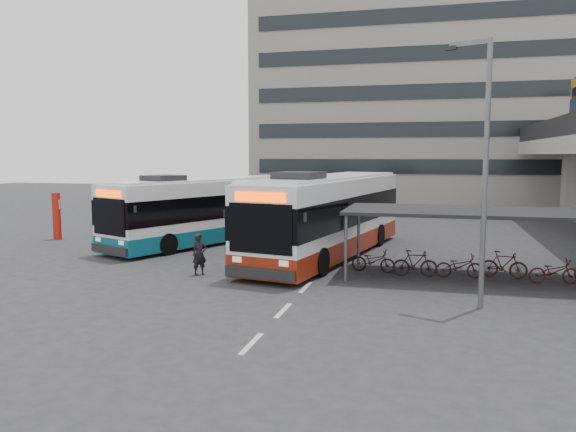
% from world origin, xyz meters
% --- Properties ---
extents(ground, '(120.00, 120.00, 0.00)m').
position_xyz_m(ground, '(0.00, 0.00, 0.00)').
color(ground, '#28282B').
rests_on(ground, ground).
extents(bike_shelter, '(10.00, 4.00, 2.54)m').
position_xyz_m(bike_shelter, '(8.47, 3.00, 1.44)').
color(bike_shelter, '#595B60').
rests_on(bike_shelter, ground).
extents(office_block, '(30.00, 15.00, 25.00)m').
position_xyz_m(office_block, '(6.00, 36.00, 12.50)').
color(office_block, gray).
rests_on(office_block, ground).
extents(road_markings, '(0.15, 7.60, 0.01)m').
position_xyz_m(road_markings, '(2.50, -3.00, 0.01)').
color(road_markings, beige).
rests_on(road_markings, ground).
extents(bus_main, '(5.23, 13.43, 3.88)m').
position_xyz_m(bus_main, '(2.14, 6.24, 1.80)').
color(bus_main, white).
rests_on(bus_main, ground).
extents(bus_teal, '(7.25, 12.17, 3.59)m').
position_xyz_m(bus_teal, '(-4.53, 8.56, 1.67)').
color(bus_teal, white).
rests_on(bus_teal, ground).
extents(pedestrian, '(0.67, 0.68, 1.59)m').
position_xyz_m(pedestrian, '(-1.84, 0.96, 0.79)').
color(pedestrian, black).
rests_on(pedestrian, ground).
extents(lamp_post, '(1.32, 0.64, 7.86)m').
position_xyz_m(lamp_post, '(8.04, -1.25, 4.48)').
color(lamp_post, '#595B60').
rests_on(lamp_post, ground).
extents(sign_totem_north, '(0.54, 0.30, 2.52)m').
position_xyz_m(sign_totem_north, '(-12.92, 7.45, 1.30)').
color(sign_totem_north, '#A7150A').
rests_on(sign_totem_north, ground).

